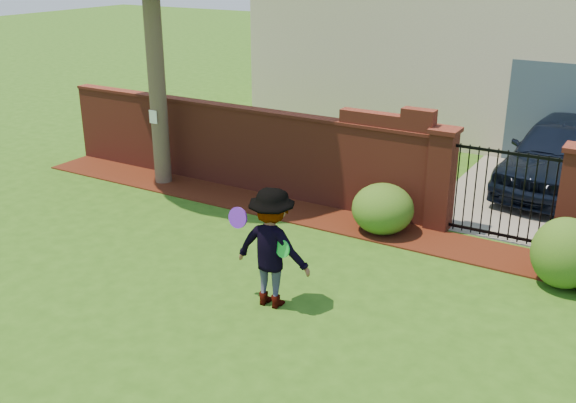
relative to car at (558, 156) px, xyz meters
The scene contains 15 objects.
ground 8.14m from the car, 118.39° to the right, with size 80.00×80.00×0.01m, color #295415.
mulch_bed 6.16m from the car, 141.72° to the right, with size 11.10×1.08×0.03m, color #37130A.
brick_wall 6.64m from the car, 151.92° to the right, with size 8.70×0.31×2.16m.
pillar_left 3.45m from the car, 114.89° to the right, with size 0.50×0.50×1.88m.
pillar_right 3.22m from the car, 76.52° to the right, with size 0.50×0.50×1.88m.
iron_gate 3.15m from the car, 96.40° to the right, with size 1.78×0.03×1.60m.
driveway 1.22m from the car, 111.88° to the left, with size 3.20×8.00×0.01m, color slate.
house 6.12m from the car, 120.31° to the left, with size 12.40×6.40×6.30m.
car is the anchor object (origin of this frame).
paper_notice 8.45m from the car, 152.27° to the right, with size 0.20×0.01×0.28m, color white.
shrub_left 4.45m from the car, 120.41° to the right, with size 1.11×1.11×0.91m, color #245419.
shrub_middle 4.42m from the car, 78.37° to the right, with size 0.99×0.99×1.09m, color #245419.
man 7.51m from the car, 110.07° to the right, with size 1.14×0.65×1.76m, color gray.
frisbee_purple 7.84m from the car, 112.50° to the right, with size 0.30×0.30×0.03m, color #621FC7.
frisbee_green 7.52m from the car, 107.97° to the right, with size 0.25×0.25×0.02m, color green.
Camera 1 is at (5.79, -7.02, 4.78)m, focal length 41.44 mm.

